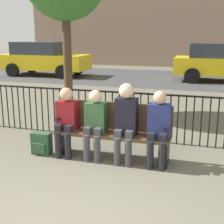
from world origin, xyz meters
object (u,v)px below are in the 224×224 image
(park_bench, at_px, (113,129))
(parked_car_0, at_px, (44,58))
(seated_person_2, at_px, (126,118))
(seated_person_0, at_px, (66,118))
(parked_car_1, at_px, (223,62))
(seated_person_3, at_px, (159,125))
(seated_person_1, at_px, (95,121))
(backpack, at_px, (41,144))

(park_bench, distance_m, parked_car_0, 10.93)
(seated_person_2, bearing_deg, seated_person_0, -179.64)
(parked_car_0, distance_m, parked_car_1, 8.29)
(seated_person_2, xyz_separation_m, seated_person_3, (0.52, -0.00, -0.06))
(seated_person_3, bearing_deg, seated_person_1, -179.86)
(seated_person_0, distance_m, seated_person_1, 0.51)
(park_bench, xyz_separation_m, seated_person_1, (-0.27, -0.13, 0.15))
(park_bench, height_order, backpack, park_bench)
(seated_person_1, distance_m, seated_person_2, 0.52)
(park_bench, height_order, seated_person_2, seated_person_2)
(seated_person_1, bearing_deg, parked_car_0, 123.10)
(seated_person_1, bearing_deg, seated_person_0, 179.90)
(seated_person_0, relative_size, parked_car_1, 0.28)
(seated_person_2, bearing_deg, seated_person_1, -179.17)
(park_bench, distance_m, parked_car_1, 9.58)
(parked_car_0, bearing_deg, park_bench, -55.32)
(parked_car_0, height_order, parked_car_1, same)
(park_bench, bearing_deg, seated_person_0, -170.38)
(park_bench, distance_m, backpack, 1.28)
(seated_person_3, relative_size, parked_car_1, 0.28)
(park_bench, distance_m, seated_person_3, 0.79)
(parked_car_0, relative_size, parked_car_1, 1.00)
(backpack, bearing_deg, seated_person_2, 4.29)
(seated_person_1, distance_m, backpack, 1.06)
(seated_person_1, xyz_separation_m, parked_car_0, (-5.95, 9.12, 0.20))
(seated_person_1, height_order, seated_person_3, seated_person_3)
(seated_person_3, bearing_deg, backpack, -176.98)
(seated_person_2, xyz_separation_m, parked_car_0, (-6.46, 9.11, 0.12))
(parked_car_1, bearing_deg, seated_person_0, -106.72)
(park_bench, bearing_deg, seated_person_1, -153.90)
(backpack, bearing_deg, park_bench, 10.94)
(seated_person_3, xyz_separation_m, parked_car_0, (-6.98, 9.12, 0.18))
(seated_person_3, distance_m, backpack, 2.04)
(park_bench, xyz_separation_m, seated_person_0, (-0.78, -0.13, 0.16))
(backpack, bearing_deg, parked_car_1, 71.08)
(parked_car_1, bearing_deg, parked_car_0, -177.50)
(park_bench, distance_m, seated_person_0, 0.81)
(seated_person_2, relative_size, backpack, 3.36)
(seated_person_2, height_order, parked_car_0, parked_car_0)
(park_bench, xyz_separation_m, parked_car_0, (-6.22, 8.99, 0.34))
(seated_person_0, height_order, backpack, seated_person_0)
(seated_person_0, bearing_deg, seated_person_3, 0.06)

